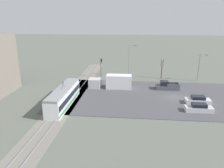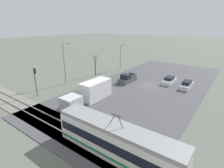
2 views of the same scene
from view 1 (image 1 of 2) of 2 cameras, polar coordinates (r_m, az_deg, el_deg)
ground_plane at (r=46.85m, az=15.79°, el=-3.35°), size 320.00×320.00×0.00m
road_surface at (r=46.84m, az=15.80°, el=-3.31°), size 21.41×49.36×0.08m
rail_bed at (r=47.78m, az=-10.05°, el=-2.48°), size 60.19×4.40×0.22m
light_rail_tram at (r=41.49m, az=-12.50°, el=-3.28°), size 13.34×2.60×4.47m
box_truck at (r=50.18m, az=0.26°, el=0.52°), size 2.56×9.77×3.13m
pickup_truck at (r=51.07m, az=14.13°, el=-0.55°), size 2.00×5.22×1.94m
sedan_car_0 at (r=41.10m, az=21.75°, el=-5.87°), size 1.72×4.72×1.47m
sedan_car_1 at (r=44.82m, az=21.53°, el=-3.95°), size 1.88×4.62×1.45m
traffic_light_pole at (r=59.21m, az=-2.84°, el=4.90°), size 0.28×0.47×5.13m
street_tree at (r=59.51m, az=12.87°, el=3.64°), size 1.25×1.04×5.31m
street_lamp_near_crossing at (r=59.59m, az=22.00°, el=4.50°), size 0.36×1.95×7.00m
street_lamp_mid_block at (r=59.38m, az=4.69°, el=6.55°), size 0.36×1.95×8.75m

